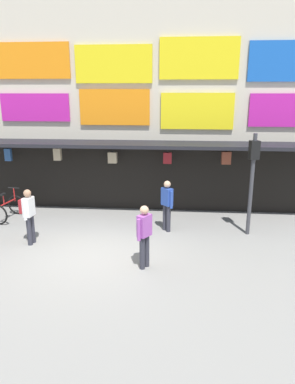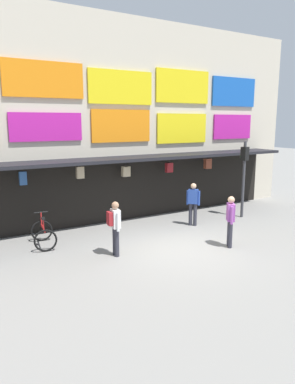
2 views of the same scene
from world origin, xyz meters
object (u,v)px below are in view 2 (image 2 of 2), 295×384
traffic_light_far (244,167)px  pedestrian_in_red (193,202)px  bicycle_parked (44,234)px  pedestrian_in_black (230,219)px  pedestrian_in_yellow (115,224)px

traffic_light_far → pedestrian_in_red: bearing=179.0°
pedestrian_in_red → traffic_light_far: bearing=-1.0°
traffic_light_far → bicycle_parked: (-8.23, 0.64, -1.75)m
traffic_light_far → pedestrian_in_black: bearing=-140.7°
traffic_light_far → pedestrian_in_yellow: size_ratio=1.90×
pedestrian_in_red → pedestrian_in_black: size_ratio=1.00×
traffic_light_far → pedestrian_in_red: (-2.59, 0.04, -1.19)m
pedestrian_in_red → pedestrian_in_black: (-0.48, -2.56, 0.00)m
pedestrian_in_black → bicycle_parked: bearing=148.6°
traffic_light_far → pedestrian_in_red: size_ratio=1.90×
traffic_light_far → pedestrian_in_black: traffic_light_far is taller
pedestrian_in_yellow → pedestrian_in_black: (3.53, -1.19, -0.04)m
bicycle_parked → pedestrian_in_yellow: pedestrian_in_yellow is taller
traffic_light_far → pedestrian_in_yellow: 6.82m
pedestrian_in_yellow → pedestrian_in_black: same height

